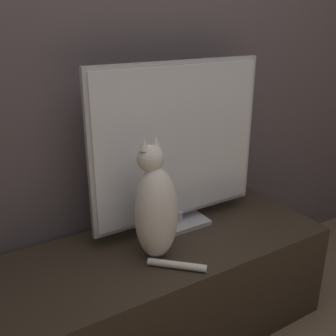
% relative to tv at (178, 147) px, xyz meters
% --- Properties ---
extents(wall_back, '(4.80, 0.05, 2.60)m').
position_rel_tv_xyz_m(wall_back, '(-0.14, 0.20, 0.48)').
color(wall_back, '#564C51').
rests_on(wall_back, ground_plane).
extents(tv_stand, '(1.42, 0.55, 0.45)m').
position_rel_tv_xyz_m(tv_stand, '(-0.14, -0.11, -0.60)').
color(tv_stand, '#33281E').
rests_on(tv_stand, ground_plane).
extents(tv, '(0.80, 0.16, 0.73)m').
position_rel_tv_xyz_m(tv, '(0.00, 0.00, 0.00)').
color(tv, '#B7B7BC').
rests_on(tv, tv_stand).
extents(cat, '(0.22, 0.29, 0.49)m').
position_rel_tv_xyz_m(cat, '(-0.21, -0.16, -0.17)').
color(cat, silver).
rests_on(cat, tv_stand).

